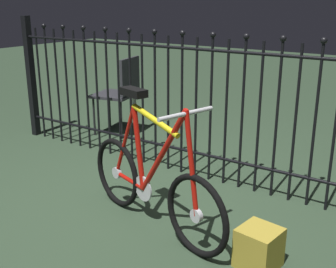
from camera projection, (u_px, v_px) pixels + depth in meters
The scene contains 5 objects.
ground_plane at pixel (137, 212), 3.09m from camera, with size 20.00×20.00×0.00m, color #30442F.
iron_fence at pixel (192, 102), 3.55m from camera, with size 4.26×0.07×1.30m.
bicycle at pixel (152, 182), 2.80m from camera, with size 1.32×0.49×0.92m.
chair_charcoal at pixel (121, 89), 4.73m from camera, with size 0.51×0.51×0.86m.
display_crate at pixel (259, 248), 2.44m from camera, with size 0.22×0.22×0.24m, color #B29933.
Camera 1 is at (1.75, -2.16, 1.48)m, focal length 45.71 mm.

